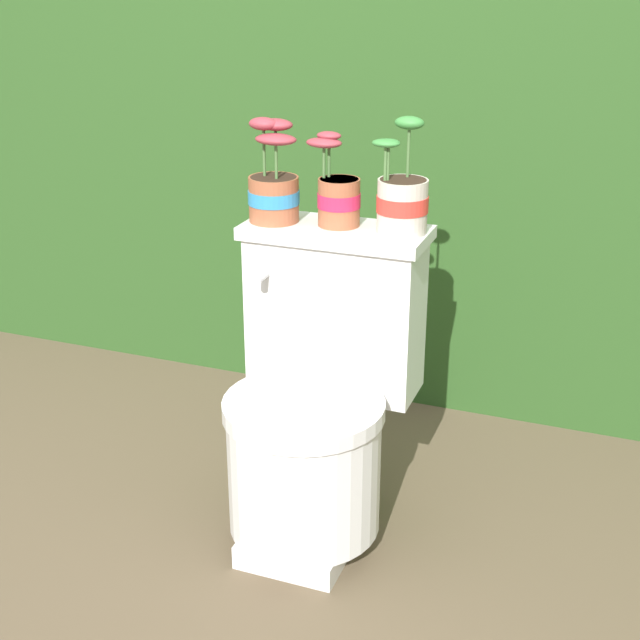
% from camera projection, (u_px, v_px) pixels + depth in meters
% --- Properties ---
extents(ground_plane, '(12.00, 12.00, 0.00)m').
position_uv_depth(ground_plane, '(302.00, 529.00, 2.25)').
color(ground_plane, brown).
extents(hedge_backdrop, '(4.23, 0.88, 1.69)m').
position_uv_depth(hedge_backdrop, '(435.00, 115.00, 2.96)').
color(hedge_backdrop, '#284C1E').
rests_on(hedge_backdrop, ground).
extents(toilet, '(0.44, 0.50, 0.75)m').
position_uv_depth(toilet, '(316.00, 408.00, 2.14)').
color(toilet, silver).
rests_on(toilet, ground).
extents(potted_plant_left, '(0.13, 0.12, 0.24)m').
position_uv_depth(potted_plant_left, '(274.00, 186.00, 2.10)').
color(potted_plant_left, '#9E5638').
rests_on(potted_plant_left, toilet).
extents(potted_plant_midleft, '(0.13, 0.10, 0.22)m').
position_uv_depth(potted_plant_midleft, '(338.00, 195.00, 2.07)').
color(potted_plant_midleft, '#9E5638').
rests_on(potted_plant_midleft, toilet).
extents(potted_plant_middle, '(0.13, 0.12, 0.26)m').
position_uv_depth(potted_plant_middle, '(402.00, 199.00, 2.02)').
color(potted_plant_middle, beige).
rests_on(potted_plant_middle, toilet).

